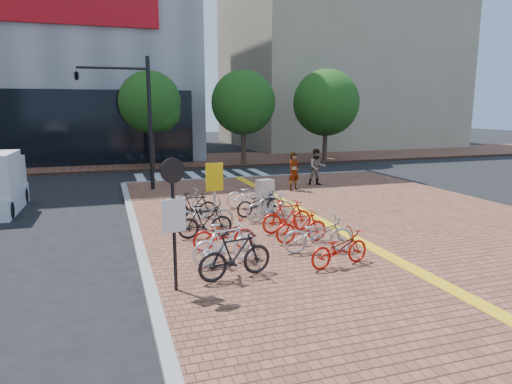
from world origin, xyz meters
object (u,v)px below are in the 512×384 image
object	(u,v)px
pedestrian_b	(317,167)
yellow_sign	(214,183)
bike_12	(260,203)
bike_1	(226,243)
bike_10	(287,216)
bike_7	(339,248)
bike_11	(270,206)
bike_4	(205,214)
traffic_light_pole	(117,99)
bike_0	(235,255)
bike_13	(250,194)
bike_6	(185,201)
bike_3	(205,221)
utility_box	(265,197)
notice_sign	(174,208)
pedestrian_a	(294,171)
bike_2	(224,234)
bike_8	(318,234)
bike_9	(301,226)
bike_5	(194,206)

from	to	relation	value
pedestrian_b	yellow_sign	xyz separation A→B (m)	(-6.50, -6.08, 0.53)
bike_12	pedestrian_b	distance (m)	7.00
bike_1	bike_10	size ratio (longest dim) A/B	1.03
bike_7	bike_11	xyz separation A→B (m)	(-0.09, 4.58, 0.07)
bike_12	yellow_sign	distance (m)	2.24
bike_4	traffic_light_pole	world-z (taller)	traffic_light_pole
bike_0	bike_13	distance (m)	7.28
bike_6	bike_10	size ratio (longest dim) A/B	0.98
bike_0	bike_3	size ratio (longest dim) A/B	1.10
bike_6	bike_7	xyz separation A→B (m)	(2.58, -6.80, 0.01)
bike_0	bike_1	distance (m)	0.97
bike_4	utility_box	world-z (taller)	utility_box
pedestrian_b	notice_sign	distance (m)	13.81
pedestrian_a	yellow_sign	distance (m)	7.11
bike_12	bike_11	bearing A→B (deg)	177.18
bike_0	notice_sign	distance (m)	1.85
bike_3	bike_10	world-z (taller)	bike_10
bike_2	bike_4	xyz separation A→B (m)	(-0.03, 2.30, 0.03)
bike_4	bike_13	world-z (taller)	bike_13
bike_3	bike_8	bearing A→B (deg)	-133.11
bike_7	pedestrian_b	distance (m)	11.55
bike_12	utility_box	world-z (taller)	utility_box
bike_8	bike_7	bearing A→B (deg)	-170.37
bike_2	utility_box	bearing A→B (deg)	-30.06
bike_9	pedestrian_a	xyz separation A→B (m)	(2.99, 7.61, 0.41)
pedestrian_b	notice_sign	world-z (taller)	notice_sign
bike_1	traffic_light_pole	size ratio (longest dim) A/B	0.29
bike_3	bike_13	world-z (taller)	bike_13
bike_12	bike_6	bearing A→B (deg)	52.07
bike_13	pedestrian_b	bearing A→B (deg)	-54.41
bike_1	bike_7	world-z (taller)	bike_1
bike_5	bike_3	bearing A→B (deg)	178.48
pedestrian_a	traffic_light_pole	world-z (taller)	traffic_light_pole
bike_9	bike_0	bearing A→B (deg)	127.90
bike_10	utility_box	bearing A→B (deg)	-9.57
bike_7	bike_8	size ratio (longest dim) A/B	0.89
bike_7	pedestrian_a	bearing A→B (deg)	-28.47
bike_5	pedestrian_b	world-z (taller)	pedestrian_b
bike_9	pedestrian_b	bearing A→B (deg)	-29.44
bike_10	yellow_sign	xyz separation A→B (m)	(-1.92, 1.37, 0.91)
bike_2	bike_4	bearing A→B (deg)	4.45
bike_13	notice_sign	bearing A→B (deg)	147.62
yellow_sign	bike_10	bearing A→B (deg)	-35.45
bike_0	bike_9	size ratio (longest dim) A/B	1.15
pedestrian_b	yellow_sign	bearing A→B (deg)	-127.65
bike_6	utility_box	xyz separation A→B (m)	(2.69, -1.09, 0.19)
bike_8	bike_13	world-z (taller)	bike_13
traffic_light_pole	bike_13	bearing A→B (deg)	-48.90
yellow_sign	pedestrian_b	bearing A→B (deg)	43.12
bike_2	bike_13	xyz separation A→B (m)	(2.26, 4.80, 0.07)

